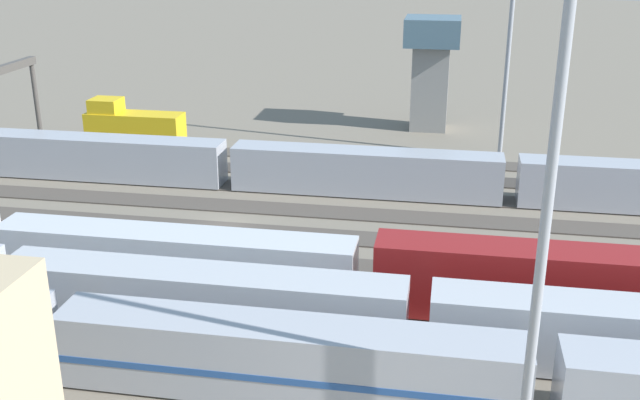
# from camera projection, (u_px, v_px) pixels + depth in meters

# --- Properties ---
(ground_plane) EXTENTS (400.00, 400.00, 0.00)m
(ground_plane) POSITION_uv_depth(u_px,v_px,m) (222.00, 230.00, 57.24)
(ground_plane) COLOR #756B5B
(track_bed_0) EXTENTS (140.00, 2.80, 0.12)m
(track_bed_0) POSITION_uv_depth(u_px,v_px,m) (281.00, 155.00, 75.70)
(track_bed_0) COLOR #4C443D
(track_bed_0) RESTS_ON ground_plane
(track_bed_1) EXTENTS (140.00, 2.80, 0.12)m
(track_bed_1) POSITION_uv_depth(u_px,v_px,m) (269.00, 170.00, 71.08)
(track_bed_1) COLOR #3D3833
(track_bed_1) RESTS_ON ground_plane
(track_bed_2) EXTENTS (140.00, 2.80, 0.12)m
(track_bed_2) POSITION_uv_depth(u_px,v_px,m) (255.00, 187.00, 66.46)
(track_bed_2) COLOR #4C443D
(track_bed_2) RESTS_ON ground_plane
(track_bed_3) EXTENTS (140.00, 2.80, 0.12)m
(track_bed_3) POSITION_uv_depth(u_px,v_px,m) (240.00, 206.00, 61.84)
(track_bed_3) COLOR #4C443D
(track_bed_3) RESTS_ON ground_plane
(track_bed_4) EXTENTS (140.00, 2.80, 0.12)m
(track_bed_4) POSITION_uv_depth(u_px,v_px,m) (222.00, 229.00, 57.22)
(track_bed_4) COLOR #4C443D
(track_bed_4) RESTS_ON ground_plane
(track_bed_5) EXTENTS (140.00, 2.80, 0.12)m
(track_bed_5) POSITION_uv_depth(u_px,v_px,m) (201.00, 256.00, 52.59)
(track_bed_5) COLOR #4C443D
(track_bed_5) RESTS_ON ground_plane
(track_bed_6) EXTENTS (140.00, 2.80, 0.12)m
(track_bed_6) POSITION_uv_depth(u_px,v_px,m) (176.00, 288.00, 47.97)
(track_bed_6) COLOR #4C443D
(track_bed_6) RESTS_ON ground_plane
(track_bed_7) EXTENTS (140.00, 2.80, 0.12)m
(track_bed_7) POSITION_uv_depth(u_px,v_px,m) (145.00, 327.00, 43.35)
(track_bed_7) COLOR #3D3833
(track_bed_7) RESTS_ON ground_plane
(track_bed_8) EXTENTS (140.00, 2.80, 0.12)m
(track_bed_8) POSITION_uv_depth(u_px,v_px,m) (107.00, 375.00, 38.73)
(track_bed_8) COLOR #4C443D
(track_bed_8) RESTS_ON ground_plane
(train_on_track_7) EXTENTS (119.80, 3.00, 3.80)m
(train_on_track_7) POSITION_uv_depth(u_px,v_px,m) (202.00, 301.00, 42.10)
(train_on_track_7) COLOR #B7BABF
(train_on_track_7) RESTS_ON ground_plane
(train_on_track_8) EXTENTS (71.40, 3.06, 3.80)m
(train_on_track_8) POSITION_uv_depth(u_px,v_px,m) (287.00, 360.00, 36.50)
(train_on_track_8) COLOR #A8AAB2
(train_on_track_8) RESTS_ON ground_plane
(train_on_track_0) EXTENTS (10.00, 3.00, 5.00)m
(train_on_track_0) POSITION_uv_depth(u_px,v_px,m) (133.00, 128.00, 77.54)
(train_on_track_0) COLOR gold
(train_on_track_0) RESTS_ON ground_plane
(train_on_track_6) EXTENTS (66.40, 3.06, 4.40)m
(train_on_track_6) POSITION_uv_depth(u_px,v_px,m) (141.00, 256.00, 47.63)
(train_on_track_6) COLOR maroon
(train_on_track_6) RESTS_ON ground_plane
(train_on_track_2) EXTENTS (139.00, 3.00, 4.40)m
(train_on_track_2) POSITION_uv_depth(u_px,v_px,m) (214.00, 163.00, 66.37)
(train_on_track_2) COLOR #285193
(train_on_track_2) RESTS_ON ground_plane
(light_mast_3) EXTENTS (2.80, 0.70, 30.67)m
(light_mast_3) POSITION_uv_depth(u_px,v_px,m) (570.00, 7.00, 26.00)
(light_mast_3) COLOR #9EA0A5
(light_mast_3) RESTS_ON ground_plane
(control_tower) EXTENTS (6.00, 6.00, 12.42)m
(control_tower) POSITION_uv_depth(u_px,v_px,m) (431.00, 64.00, 83.25)
(control_tower) COLOR gray
(control_tower) RESTS_ON ground_plane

